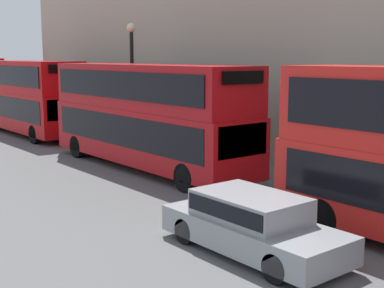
{
  "coord_description": "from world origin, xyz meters",
  "views": [
    {
      "loc": [
        -10.37,
        0.51,
        4.57
      ],
      "look_at": [
        0.48,
        14.12,
        1.7
      ],
      "focal_mm": 50.0,
      "sensor_mm": 36.0,
      "label": 1
    }
  ],
  "objects": [
    {
      "name": "bus_third_in_queue",
      "position": [
        1.6,
        30.8,
        2.37
      ],
      "size": [
        2.59,
        10.04,
        4.29
      ],
      "color": "#B20C0F",
      "rests_on": "ground"
    },
    {
      "name": "bus_second_in_queue",
      "position": [
        1.6,
        18.46,
        2.35
      ],
      "size": [
        2.59,
        11.22,
        4.24
      ],
      "color": "#A80F14",
      "rests_on": "ground"
    },
    {
      "name": "pedestrian",
      "position": [
        3.86,
        21.73,
        0.82
      ],
      "size": [
        0.36,
        0.36,
        1.76
      ],
      "color": "#334C6B",
      "rests_on": "ground"
    },
    {
      "name": "street_lamp",
      "position": [
        3.42,
        22.4,
        3.8
      ],
      "size": [
        0.44,
        0.44,
        6.1
      ],
      "color": "black",
      "rests_on": "ground"
    },
    {
      "name": "car_hatchback",
      "position": [
        -1.8,
        9.01,
        0.75
      ],
      "size": [
        1.89,
        4.68,
        1.41
      ],
      "color": "gray",
      "rests_on": "ground"
    }
  ]
}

